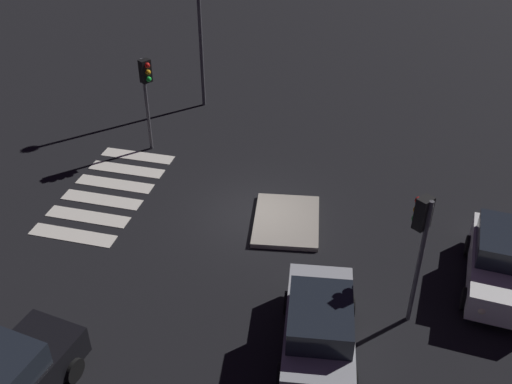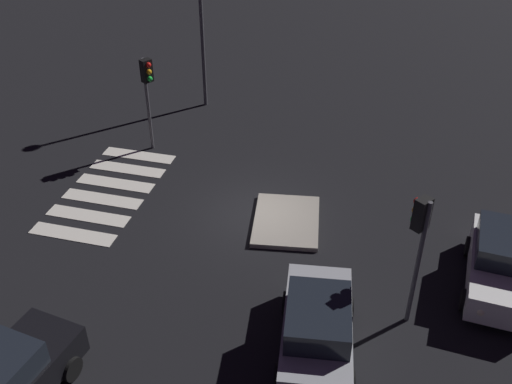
{
  "view_description": "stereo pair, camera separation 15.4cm",
  "coord_description": "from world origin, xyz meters",
  "px_view_note": "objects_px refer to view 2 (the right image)",
  "views": [
    {
      "loc": [
        17.28,
        4.37,
        13.09
      ],
      "look_at": [
        0.0,
        0.0,
        1.0
      ],
      "focal_mm": 41.16,
      "sensor_mm": 36.0,
      "label": 1
    },
    {
      "loc": [
        17.24,
        4.52,
        13.09
      ],
      "look_at": [
        0.0,
        0.0,
        1.0
      ],
      "focal_mm": 41.16,
      "sensor_mm": 36.0,
      "label": 2
    }
  ],
  "objects_px": {
    "traffic_light_north": "(420,231)",
    "car_white": "(502,263)",
    "traffic_island": "(286,221)",
    "car_black": "(3,383)",
    "traffic_light_south": "(147,82)",
    "car_silver": "(317,327)"
  },
  "relations": [
    {
      "from": "traffic_light_north",
      "to": "car_white",
      "type": "bearing_deg",
      "value": -107.35
    },
    {
      "from": "traffic_island",
      "to": "traffic_light_north",
      "type": "bearing_deg",
      "value": 50.01
    },
    {
      "from": "traffic_island",
      "to": "traffic_light_north",
      "type": "xyz_separation_m",
      "value": [
        3.7,
        4.41,
        3.19
      ]
    },
    {
      "from": "car_white",
      "to": "traffic_light_south",
      "type": "xyz_separation_m",
      "value": [
        -5.4,
        -14.05,
        2.24
      ]
    },
    {
      "from": "traffic_island",
      "to": "car_white",
      "type": "xyz_separation_m",
      "value": [
        1.55,
        7.21,
        0.85
      ]
    },
    {
      "from": "car_silver",
      "to": "car_white",
      "type": "bearing_deg",
      "value": -59.15
    },
    {
      "from": "car_black",
      "to": "car_white",
      "type": "distance_m",
      "value": 14.74
    },
    {
      "from": "traffic_light_north",
      "to": "traffic_island",
      "type": "bearing_deg",
      "value": -4.89
    },
    {
      "from": "traffic_island",
      "to": "car_silver",
      "type": "height_order",
      "value": "car_silver"
    },
    {
      "from": "traffic_light_south",
      "to": "traffic_island",
      "type": "bearing_deg",
      "value": 3.21
    },
    {
      "from": "car_white",
      "to": "traffic_island",
      "type": "bearing_deg",
      "value": -97.28
    },
    {
      "from": "traffic_light_north",
      "to": "car_silver",
      "type": "bearing_deg",
      "value": 75.08
    },
    {
      "from": "traffic_island",
      "to": "car_black",
      "type": "height_order",
      "value": "car_black"
    },
    {
      "from": "car_white",
      "to": "traffic_light_south",
      "type": "height_order",
      "value": "traffic_light_south"
    },
    {
      "from": "car_black",
      "to": "traffic_light_north",
      "type": "distance_m",
      "value": 11.47
    },
    {
      "from": "car_black",
      "to": "traffic_light_north",
      "type": "height_order",
      "value": "traffic_light_north"
    },
    {
      "from": "traffic_island",
      "to": "car_white",
      "type": "relative_size",
      "value": 0.76
    },
    {
      "from": "traffic_light_south",
      "to": "car_white",
      "type": "bearing_deg",
      "value": 11.58
    },
    {
      "from": "car_silver",
      "to": "car_white",
      "type": "height_order",
      "value": "car_silver"
    },
    {
      "from": "traffic_light_north",
      "to": "car_black",
      "type": "bearing_deg",
      "value": 65.98
    },
    {
      "from": "traffic_island",
      "to": "car_black",
      "type": "relative_size",
      "value": 0.77
    },
    {
      "from": "car_white",
      "to": "traffic_light_south",
      "type": "relative_size",
      "value": 1.08
    }
  ]
}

